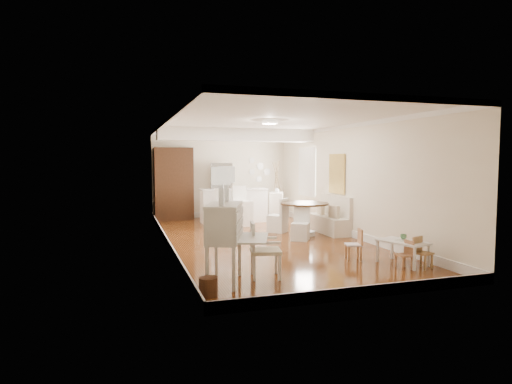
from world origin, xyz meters
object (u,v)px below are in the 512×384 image
kids_chair_a (404,255)px  kids_chair_c (423,253)px  pantry_cabinet (174,184)px  wicker_basket (208,287)px  fridge (232,191)px  kids_table (403,253)px  dining_table (304,219)px  sideboard (276,206)px  gustavian_armchair (265,250)px  slip_chair_near (300,223)px  bar_stool_left (222,208)px  slip_chair_far (278,215)px  breakfast_counter (234,205)px  secretary_bureau (224,243)px  bar_stool_right (243,206)px  kids_chair_b (353,244)px

kids_chair_a → kids_chair_c: 0.35m
kids_chair_c → pantry_cabinet: 8.34m
wicker_basket → fridge: bearing=73.4°
kids_table → fridge: fridge is taller
dining_table → sideboard: sideboard is taller
dining_table → fridge: 3.96m
kids_chair_a → fridge: bearing=-172.7°
kids_table → gustavian_armchair: bearing=-178.7°
sideboard → wicker_basket: bearing=-94.0°
slip_chair_near → pantry_cabinet: size_ratio=0.36×
dining_table → bar_stool_left: bearing=131.0°
kids_table → slip_chair_far: bearing=103.6°
gustavian_armchair → slip_chair_far: 4.39m
breakfast_counter → bar_stool_left: 1.00m
pantry_cabinet → slip_chair_near: bearing=-61.0°
kids_chair_c → slip_chair_near: 3.26m
gustavian_armchair → slip_chair_far: (1.72, 4.04, -0.00)m
kids_table → kids_chair_a: size_ratio=1.71×
gustavian_armchair → secretary_bureau: bearing=110.5°
kids_chair_a → bar_stool_right: bearing=-168.2°
dining_table → bar_stool_right: bar_stool_right is taller
kids_chair_c → dining_table: bearing=81.0°
wicker_basket → kids_table: size_ratio=0.31×
breakfast_counter → sideboard: breakfast_counter is taller
bar_stool_left → pantry_cabinet: (-1.14, 1.90, 0.60)m
kids_chair_c → secretary_bureau: bearing=158.0°
gustavian_armchair → breakfast_counter: breakfast_counter is taller
sideboard → secretary_bureau: bearing=-93.5°
kids_chair_a → wicker_basket: bearing=-84.8°
dining_table → fridge: size_ratio=0.68×
kids_chair_a → fridge: fridge is taller
wicker_basket → dining_table: bearing=51.1°
wicker_basket → gustavian_armchair: bearing=31.9°
secretary_bureau → slip_chair_near: 3.86m
fridge → pantry_cabinet: bearing=179.1°
kids_chair_c → sideboard: (-0.29, 6.66, 0.16)m
kids_table → bar_stool_right: 5.52m
kids_chair_b → breakfast_counter: (-0.92, 5.53, 0.21)m
wicker_basket → slip_chair_far: 5.49m
secretary_bureau → kids_chair_c: secretary_bureau is taller
kids_chair_b → breakfast_counter: size_ratio=0.30×
dining_table → wicker_basket: bearing=-128.9°
kids_chair_a → fridge: size_ratio=0.28×
bar_stool_left → kids_chair_c: bearing=-53.2°
bar_stool_right → fridge: (0.15, 1.86, 0.32)m
bar_stool_left → dining_table: bearing=-34.6°
kids_chair_c → kids_chair_a: bearing=148.6°
dining_table → gustavian_armchair: bearing=-122.9°
breakfast_counter → pantry_cabinet: 2.11m
dining_table → kids_chair_b: bearing=-94.2°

